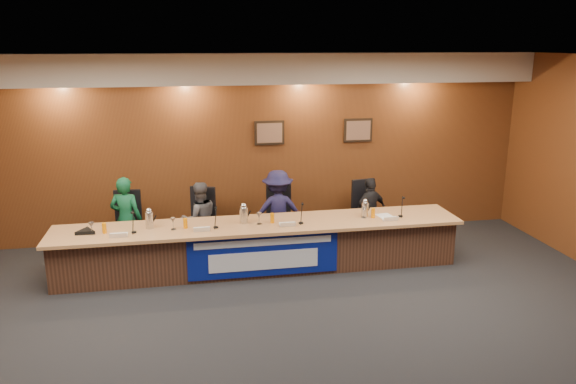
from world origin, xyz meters
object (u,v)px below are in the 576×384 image
at_px(carafe_mid, 244,215).
at_px(carafe_right, 365,210).
at_px(office_chair_b, 200,225).
at_px(office_chair_c, 277,221).
at_px(panelist_b, 200,219).
at_px(panelist_d, 370,211).
at_px(carafe_left, 149,220).
at_px(dais_body, 260,247).
at_px(panelist_c, 278,211).
at_px(office_chair_a, 128,229).
at_px(banner, 264,255).
at_px(speakerphone, 86,232).
at_px(office_chair_d, 368,216).
at_px(panelist_a, 126,219).

height_order(carafe_mid, carafe_right, carafe_mid).
distance_m(office_chair_b, carafe_right, 2.69).
height_order(office_chair_c, carafe_right, carafe_right).
xyz_separation_m(panelist_b, panelist_d, (2.87, 0.00, -0.03)).
distance_m(office_chair_b, carafe_left, 1.17).
height_order(dais_body, panelist_c, panelist_c).
relative_size(office_chair_a, office_chair_c, 1.00).
distance_m(dais_body, office_chair_a, 2.19).
bearing_deg(banner, speakerphone, 171.63).
xyz_separation_m(banner, office_chair_d, (1.99, 1.25, 0.10)).
relative_size(panelist_c, office_chair_d, 2.85).
xyz_separation_m(office_chair_a, carafe_mid, (1.78, -0.83, 0.39)).
distance_m(panelist_b, carafe_mid, 1.01).
xyz_separation_m(panelist_d, speakerphone, (-4.49, -0.79, 0.19)).
xyz_separation_m(banner, carafe_right, (1.64, 0.38, 0.49)).
relative_size(office_chair_a, carafe_left, 1.95).
xyz_separation_m(dais_body, panelist_b, (-0.88, 0.74, 0.26)).
height_order(panelist_a, panelist_b, panelist_a).
bearing_deg(panelist_b, panelist_a, -12.66).
relative_size(office_chair_d, carafe_mid, 1.99).
bearing_deg(panelist_d, dais_body, -4.24).
xyz_separation_m(panelist_a, carafe_right, (3.66, -0.77, 0.18)).
bearing_deg(office_chair_a, dais_body, -20.60).
relative_size(panelist_a, carafe_left, 5.56).
relative_size(dais_body, speakerphone, 18.75).
bearing_deg(banner, carafe_right, 13.12).
bearing_deg(carafe_left, speakerphone, -176.12).
distance_m(panelist_b, panelist_c, 1.28).
height_order(banner, panelist_b, panelist_b).
bearing_deg(carafe_left, office_chair_b, 48.34).
distance_m(office_chair_a, office_chair_b, 1.14).
bearing_deg(dais_body, panelist_b, 139.91).
bearing_deg(panelist_d, carafe_mid, -6.30).
relative_size(office_chair_a, office_chair_d, 1.00).
height_order(panelist_d, office_chair_a, panelist_d).
bearing_deg(office_chair_d, panelist_d, -98.86).
bearing_deg(panelist_c, banner, 71.43).
relative_size(office_chair_b, office_chair_d, 1.00).
relative_size(panelist_b, office_chair_d, 2.56).
bearing_deg(office_chair_d, panelist_b, 173.13).
distance_m(panelist_b, office_chair_a, 1.15).
xyz_separation_m(panelist_a, panelist_c, (2.42, 0.00, -0.00)).
height_order(panelist_a, carafe_mid, panelist_a).
relative_size(panelist_a, office_chair_a, 2.85).
xyz_separation_m(banner, office_chair_a, (-2.01, 1.25, 0.10)).
bearing_deg(carafe_mid, panelist_b, 131.09).
bearing_deg(office_chair_d, office_chair_b, 171.14).
distance_m(panelist_a, carafe_left, 0.85).
relative_size(panelist_c, carafe_right, 5.93).
relative_size(panelist_b, carafe_mid, 5.09).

